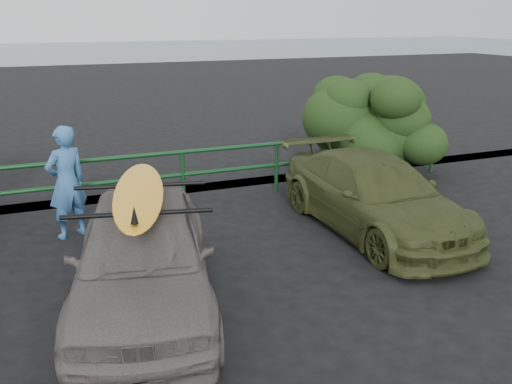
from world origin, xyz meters
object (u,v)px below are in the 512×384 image
sedan (143,256)px  surfboard (139,193)px  guardrail (132,182)px  man (67,182)px  olive_vehicle (374,195)px

sedan → surfboard: bearing=0.0°
surfboard → guardrail: bearing=94.5°
sedan → man: size_ratio=2.23×
man → surfboard: man is taller
sedan → olive_vehicle: bearing=29.4°
guardrail → man: (-1.22, -1.09, 0.41)m
guardrail → olive_vehicle: size_ratio=3.23×
surfboard → man: bearing=115.3°
man → sedan: bearing=77.9°
olive_vehicle → sedan: bearing=-163.1°
man → surfboard: size_ratio=0.66×
guardrail → surfboard: bearing=-98.4°
guardrail → surfboard: surfboard is taller
sedan → surfboard: size_ratio=1.48×
man → surfboard: bearing=77.9°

